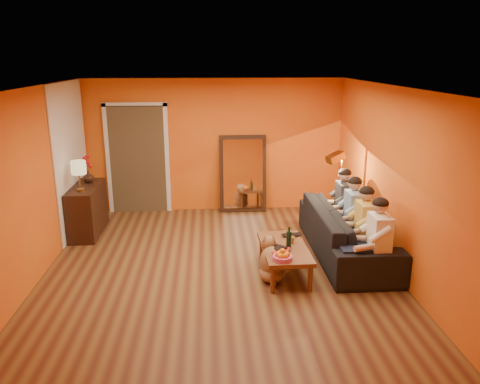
{
  "coord_description": "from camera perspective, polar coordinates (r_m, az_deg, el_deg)",
  "views": [
    {
      "loc": [
        -0.11,
        -6.33,
        2.98
      ],
      "look_at": [
        0.35,
        0.5,
        1.0
      ],
      "focal_mm": 35.0,
      "sensor_mm": 36.0,
      "label": 1
    }
  ],
  "objects": [
    {
      "name": "dog",
      "position": [
        6.51,
        3.87,
        -8.11
      ],
      "size": [
        0.37,
        0.55,
        0.62
      ],
      "primitive_type": null,
      "rotation": [
        0.0,
        0.0,
        0.05
      ],
      "color": "#976344",
      "rests_on": "floor"
    },
    {
      "name": "person_far_right",
      "position": [
        8.02,
        12.56,
        -1.46
      ],
      "size": [
        0.7,
        0.44,
        1.22
      ],
      "primitive_type": null,
      "color": "#2F2F33",
      "rests_on": "sofa"
    },
    {
      "name": "person_mid_left",
      "position": [
        7.03,
        15.03,
        -4.16
      ],
      "size": [
        0.7,
        0.44,
        1.22
      ],
      "primitive_type": null,
      "color": "gold",
      "rests_on": "sofa"
    },
    {
      "name": "floor_lamp",
      "position": [
        8.11,
        12.11,
        -0.41
      ],
      "size": [
        0.36,
        0.32,
        1.44
      ],
      "primitive_type": null,
      "rotation": [
        0.0,
        0.0,
        0.33
      ],
      "color": "#A87C31",
      "rests_on": "floor"
    },
    {
      "name": "book_lower",
      "position": [
        6.43,
        4.13,
        -7.26
      ],
      "size": [
        0.21,
        0.26,
        0.02
      ],
      "primitive_type": "imported",
      "rotation": [
        0.0,
        0.0,
        -0.17
      ],
      "color": "black",
      "rests_on": "coffee_table"
    },
    {
      "name": "room_shell",
      "position": [
        6.91,
        -2.83,
        2.04
      ],
      "size": [
        5.0,
        5.5,
        2.6
      ],
      "color": "brown",
      "rests_on": "ground"
    },
    {
      "name": "book_mid",
      "position": [
        6.44,
        4.21,
        -7.05
      ],
      "size": [
        0.28,
        0.32,
        0.02
      ],
      "primitive_type": "imported",
      "rotation": [
        0.0,
        0.0,
        -0.37
      ],
      "color": "#B51416",
      "rests_on": "book_lower"
    },
    {
      "name": "vase",
      "position": [
        8.65,
        -18.01,
        1.78
      ],
      "size": [
        0.2,
        0.2,
        0.21
      ],
      "primitive_type": "imported",
      "color": "black",
      "rests_on": "sideboard"
    },
    {
      "name": "sideboard",
      "position": [
        8.55,
        -18.09,
        -2.07
      ],
      "size": [
        0.44,
        1.18,
        0.85
      ],
      "primitive_type": "cube",
      "color": "black",
      "rests_on": "floor"
    },
    {
      "name": "book_upper",
      "position": [
        6.41,
        4.15,
        -6.96
      ],
      "size": [
        0.27,
        0.27,
        0.02
      ],
      "primitive_type": "imported",
      "rotation": [
        0.0,
        0.0,
        0.78
      ],
      "color": "black",
      "rests_on": "book_mid"
    },
    {
      "name": "sofa",
      "position": [
        7.47,
        12.86,
        -4.73
      ],
      "size": [
        2.55,
        1.0,
        0.74
      ],
      "primitive_type": "imported",
      "rotation": [
        0.0,
        0.0,
        1.57
      ],
      "color": "black",
      "rests_on": "floor"
    },
    {
      "name": "laptop",
      "position": [
        6.99,
        6.45,
        -5.36
      ],
      "size": [
        0.33,
        0.24,
        0.02
      ],
      "primitive_type": "imported",
      "rotation": [
        0.0,
        0.0,
        0.14
      ],
      "color": "black",
      "rests_on": "coffee_table"
    },
    {
      "name": "coffee_table",
      "position": [
        6.73,
        5.39,
        -8.26
      ],
      "size": [
        0.65,
        1.23,
        0.42
      ],
      "primitive_type": null,
      "rotation": [
        0.0,
        0.0,
        0.02
      ],
      "color": "brown",
      "rests_on": "floor"
    },
    {
      "name": "doorway_recess",
      "position": [
        9.46,
        -12.25,
        4.0
      ],
      "size": [
        1.06,
        0.3,
        2.1
      ],
      "primitive_type": "cube",
      "color": "#3F2D19",
      "rests_on": "floor"
    },
    {
      "name": "door_header",
      "position": [
        9.19,
        -12.75,
        10.38
      ],
      "size": [
        1.22,
        0.06,
        0.08
      ],
      "primitive_type": "cube",
      "color": "white",
      "rests_on": "wall_back"
    },
    {
      "name": "door_jamb_right",
      "position": [
        9.28,
        -8.86,
        3.94
      ],
      "size": [
        0.08,
        0.06,
        2.2
      ],
      "primitive_type": "cube",
      "color": "white",
      "rests_on": "wall_back"
    },
    {
      "name": "door_jamb_left",
      "position": [
        9.45,
        -15.77,
        3.74
      ],
      "size": [
        0.08,
        0.06,
        2.2
      ],
      "primitive_type": "cube",
      "color": "white",
      "rests_on": "wall_back"
    },
    {
      "name": "person_far_left",
      "position": [
        6.54,
        16.54,
        -5.81
      ],
      "size": [
        0.7,
        0.44,
        1.22
      ],
      "primitive_type": null,
      "color": "white",
      "rests_on": "sofa"
    },
    {
      "name": "table_lamp",
      "position": [
        8.09,
        -19.0,
        1.85
      ],
      "size": [
        0.24,
        0.24,
        0.51
      ],
      "primitive_type": null,
      "color": "beige",
      "rests_on": "sideboard"
    },
    {
      "name": "mirror_glass",
      "position": [
        9.22,
        0.37,
        2.2
      ],
      "size": [
        0.78,
        0.21,
        1.35
      ],
      "primitive_type": "cube",
      "rotation": [
        -0.14,
        0.0,
        0.0
      ],
      "color": "white",
      "rests_on": "mirror_frame"
    },
    {
      "name": "white_accent",
      "position": [
        8.59,
        -19.87,
        3.89
      ],
      "size": [
        0.02,
        1.9,
        2.58
      ],
      "primitive_type": "cube",
      "color": "white",
      "rests_on": "wall_left"
    },
    {
      "name": "wine_bottle",
      "position": [
        6.55,
        5.98,
        -5.51
      ],
      "size": [
        0.07,
        0.07,
        0.31
      ],
      "primitive_type": "cylinder",
      "color": "black",
      "rests_on": "coffee_table"
    },
    {
      "name": "tumbler",
      "position": [
        6.76,
        6.3,
        -5.83
      ],
      "size": [
        0.12,
        0.12,
        0.09
      ],
      "primitive_type": "imported",
      "rotation": [
        0.0,
        0.0,
        0.21
      ],
      "color": "#B27F3F",
      "rests_on": "coffee_table"
    },
    {
      "name": "person_mid_right",
      "position": [
        7.52,
        13.71,
        -2.72
      ],
      "size": [
        0.7,
        0.44,
        1.22
      ],
      "primitive_type": null,
      "color": "#7C9CC0",
      "rests_on": "sofa"
    },
    {
      "name": "fruit_bowl",
      "position": [
        6.19,
        5.2,
        -7.57
      ],
      "size": [
        0.26,
        0.26,
        0.16
      ],
      "primitive_type": null,
      "color": "#DA4D8A",
      "rests_on": "coffee_table"
    },
    {
      "name": "flowers",
      "position": [
        8.59,
        -18.16,
        3.53
      ],
      "size": [
        0.17,
        0.17,
        0.51
      ],
      "primitive_type": null,
      "color": "#B51416",
      "rests_on": "vase"
    },
    {
      "name": "mirror_frame",
      "position": [
        9.26,
        0.35,
        2.26
      ],
      "size": [
        0.92,
        0.27,
        1.51
      ],
      "primitive_type": "cube",
      "rotation": [
        -0.14,
        0.0,
        0.0
      ],
      "color": "black",
      "rests_on": "floor"
    }
  ]
}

